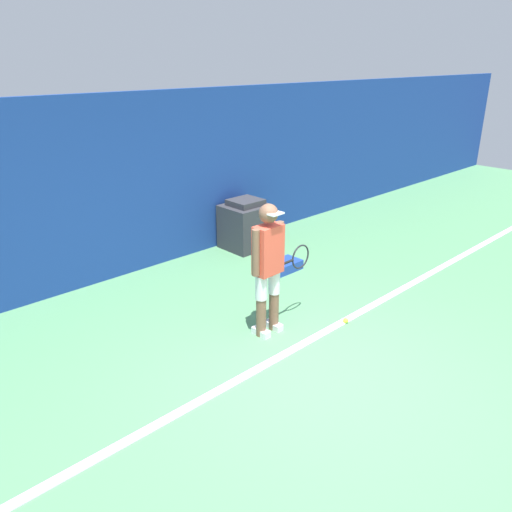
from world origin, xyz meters
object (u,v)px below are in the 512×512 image
tennis_player (269,264)px  covered_chair (246,225)px  equipment_bag (282,267)px  tennis_ball (346,321)px

tennis_player → covered_chair: size_ratio=1.87×
tennis_player → equipment_bag: size_ratio=2.61×
tennis_player → covered_chair: bearing=51.1°
covered_chair → tennis_player: bearing=-127.0°
covered_chair → tennis_ball: bearing=-107.7°
tennis_player → equipment_bag: tennis_player is taller
tennis_ball → covered_chair: size_ratio=0.08×
equipment_bag → tennis_player: bearing=-141.5°
tennis_player → covered_chair: (1.75, 2.32, -0.48)m
tennis_player → equipment_bag: 2.02m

